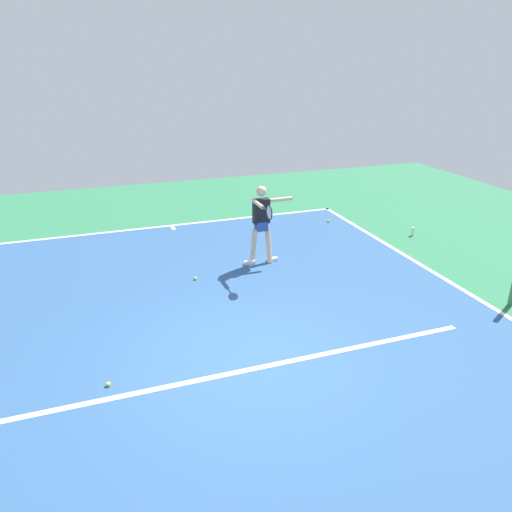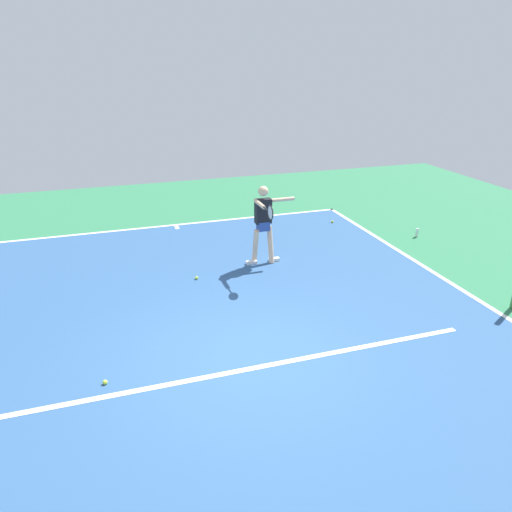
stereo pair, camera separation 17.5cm
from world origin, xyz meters
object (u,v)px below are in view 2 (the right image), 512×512
tennis_ball_by_sideline (197,278)px  tennis_ball_by_baseline (332,222)px  water_bottle (417,233)px  tennis_player (264,220)px  tennis_ball_far_corner (105,382)px

tennis_ball_by_sideline → tennis_ball_by_baseline: 4.89m
water_bottle → tennis_ball_by_sideline: bearing=7.6°
tennis_player → tennis_ball_far_corner: size_ratio=26.10×
tennis_ball_by_baseline → water_bottle: size_ratio=0.30×
tennis_player → tennis_ball_by_baseline: size_ratio=26.10×
tennis_ball_by_sideline → tennis_ball_far_corner: bearing=57.6°
tennis_ball_by_sideline → water_bottle: bearing=-172.4°
tennis_ball_by_sideline → tennis_ball_by_baseline: same height
water_bottle → tennis_ball_by_baseline: bearing=-47.7°
tennis_ball_far_corner → tennis_ball_by_baseline: size_ratio=1.00×
tennis_ball_far_corner → tennis_player: bearing=-135.9°
tennis_player → tennis_ball_by_baseline: 3.51m
tennis_ball_by_sideline → water_bottle: 5.81m
tennis_ball_far_corner → water_bottle: (-7.63, -3.73, 0.08)m
tennis_player → tennis_ball_by_sideline: bearing=12.6°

